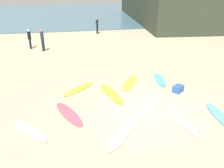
# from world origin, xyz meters

# --- Properties ---
(ground_plane) EXTENTS (120.00, 120.00, 0.00)m
(ground_plane) POSITION_xyz_m (0.00, 0.00, 0.00)
(ground_plane) COLOR tan
(ocean_water) EXTENTS (120.00, 40.00, 0.08)m
(ocean_water) POSITION_xyz_m (0.00, 39.45, 0.04)
(ocean_water) COLOR #426675
(ocean_water) RESTS_ON ground_plane
(surfboard_0) EXTENTS (0.85, 2.09, 0.08)m
(surfboard_0) POSITION_xyz_m (2.24, 3.22, 0.04)
(surfboard_0) COLOR #49A1E4
(surfboard_0) RESTS_ON ground_plane
(surfboard_1) EXTENTS (1.64, 2.29, 0.07)m
(surfboard_1) POSITION_xyz_m (0.36, 3.16, 0.03)
(surfboard_1) COLOR yellow
(surfboard_1) RESTS_ON ground_plane
(surfboard_2) EXTENTS (1.75, 2.00, 0.08)m
(surfboard_2) POSITION_xyz_m (-4.71, -0.55, 0.04)
(surfboard_2) COLOR #F6E7C2
(surfboard_2) RESTS_ON ground_plane
(surfboard_3) EXTENTS (0.61, 2.42, 0.08)m
(surfboard_3) POSITION_xyz_m (1.45, -0.99, 0.04)
(surfboard_3) COLOR white
(surfboard_3) RESTS_ON ground_plane
(surfboard_4) EXTENTS (1.07, 2.60, 0.08)m
(surfboard_4) POSITION_xyz_m (-0.95, 1.96, 0.04)
(surfboard_4) COLOR orange
(surfboard_4) RESTS_ON ground_plane
(surfboard_5) EXTENTS (1.48, 2.43, 0.06)m
(surfboard_5) POSITION_xyz_m (-3.18, 0.42, 0.03)
(surfboard_5) COLOR #E14B5F
(surfboard_5) RESTS_ON ground_plane
(surfboard_6) EXTENTS (1.88, 2.11, 0.08)m
(surfboard_6) POSITION_xyz_m (0.58, 0.42, 0.04)
(surfboard_6) COLOR white
(surfboard_6) RESTS_ON ground_plane
(surfboard_7) EXTENTS (2.01, 2.33, 0.09)m
(surfboard_7) POSITION_xyz_m (-1.16, -1.39, 0.04)
(surfboard_7) COLOR silver
(surfboard_7) RESTS_ON ground_plane
(surfboard_8) EXTENTS (0.83, 2.16, 0.08)m
(surfboard_8) POSITION_xyz_m (3.23, -0.93, 0.04)
(surfboard_8) COLOR #549ADC
(surfboard_8) RESTS_ON ground_plane
(surfboard_9) EXTENTS (2.01, 1.92, 0.08)m
(surfboard_9) POSITION_xyz_m (-2.59, 2.93, 0.04)
(surfboard_9) COLOR yellow
(surfboard_9) RESTS_ON ground_plane
(beachgoer_near) EXTENTS (0.35, 0.35, 1.69)m
(beachgoer_near) POSITION_xyz_m (-6.22, 12.34, 0.94)
(beachgoer_near) COLOR black
(beachgoer_near) RESTS_ON ground_plane
(beachgoer_mid) EXTENTS (0.38, 0.38, 1.83)m
(beachgoer_mid) POSITION_xyz_m (-5.04, 11.26, 1.03)
(beachgoer_mid) COLOR #1E3342
(beachgoer_mid) RESTS_ON ground_plane
(beachgoer_far) EXTENTS (0.38, 0.38, 1.76)m
(beachgoer_far) POSITION_xyz_m (0.49, 17.68, 0.98)
(beachgoer_far) COLOR #191E33
(beachgoer_far) RESTS_ON ground_plane
(beach_cooler) EXTENTS (0.70, 0.65, 0.36)m
(beach_cooler) POSITION_xyz_m (2.56, 1.57, 0.18)
(beach_cooler) COLOR #2D56B2
(beach_cooler) RESTS_ON ground_plane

